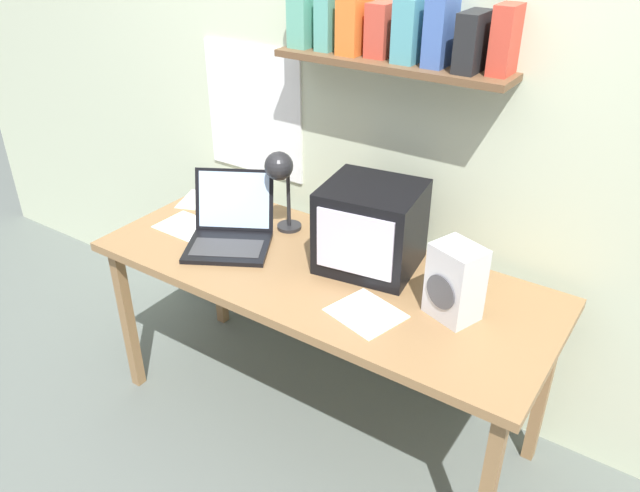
% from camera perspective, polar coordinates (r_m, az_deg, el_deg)
% --- Properties ---
extents(ground_plane, '(12.00, 12.00, 0.00)m').
position_cam_1_polar(ground_plane, '(2.82, 0.00, -15.27)').
color(ground_plane, '#5D6560').
extents(back_wall, '(5.60, 0.24, 2.60)m').
position_cam_1_polar(back_wall, '(2.47, 5.94, 13.45)').
color(back_wall, beige).
rests_on(back_wall, ground_plane).
extents(corner_desk, '(1.77, 0.71, 0.76)m').
position_cam_1_polar(corner_desk, '(2.38, 0.00, -3.39)').
color(corner_desk, olive).
rests_on(corner_desk, ground_plane).
extents(crt_monitor, '(0.39, 0.37, 0.32)m').
position_cam_1_polar(crt_monitor, '(2.30, 4.68, 1.74)').
color(crt_monitor, black).
rests_on(crt_monitor, corner_desk).
extents(laptop, '(0.45, 0.45, 0.26)m').
position_cam_1_polar(laptop, '(2.53, -8.17, 1.80)').
color(laptop, black).
rests_on(laptop, corner_desk).
extents(desk_lamp, '(0.12, 0.18, 0.36)m').
position_cam_1_polar(desk_lamp, '(2.47, -3.65, 6.66)').
color(desk_lamp, '#232326').
rests_on(desk_lamp, corner_desk).
extents(juice_glass, '(0.06, 0.06, 0.13)m').
position_cam_1_polar(juice_glass, '(2.25, 13.56, -2.91)').
color(juice_glass, white).
rests_on(juice_glass, corner_desk).
extents(space_heater, '(0.19, 0.17, 0.26)m').
position_cam_1_polar(space_heater, '(2.08, 12.26, -3.25)').
color(space_heater, silver).
rests_on(space_heater, corner_desk).
extents(loose_paper_near_monitor, '(0.27, 0.25, 0.00)m').
position_cam_1_polar(loose_paper_near_monitor, '(2.11, 4.22, -6.15)').
color(loose_paper_near_monitor, white).
rests_on(loose_paper_near_monitor, corner_desk).
extents(open_notebook, '(0.26, 0.27, 0.00)m').
position_cam_1_polar(open_notebook, '(2.77, -7.04, 3.00)').
color(open_notebook, white).
rests_on(open_notebook, corner_desk).
extents(printed_handout, '(0.24, 0.19, 0.00)m').
position_cam_1_polar(printed_handout, '(2.70, -12.12, 1.80)').
color(printed_handout, white).
rests_on(printed_handout, corner_desk).
extents(loose_paper_near_laptop, '(0.28, 0.26, 0.00)m').
position_cam_1_polar(loose_paper_near_laptop, '(2.91, -10.33, 4.07)').
color(loose_paper_near_laptop, silver).
rests_on(loose_paper_near_laptop, corner_desk).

